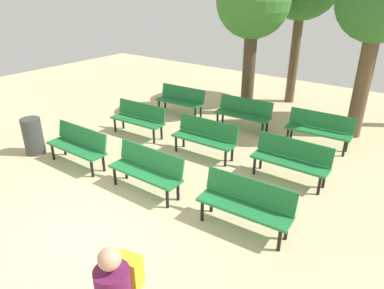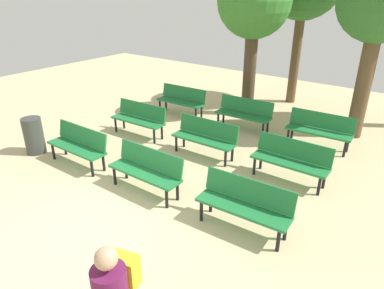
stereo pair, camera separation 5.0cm
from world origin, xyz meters
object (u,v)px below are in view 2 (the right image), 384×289
bench_r0_c0 (79,144)px  bench_r0_c2 (245,202)px  bench_r2_c2 (320,128)px  tree_1 (254,4)px  bench_r1_c1 (205,136)px  bench_r2_c1 (244,112)px  bench_r2_c0 (182,99)px  trash_bin (34,136)px  bench_r1_c2 (291,158)px  bench_r0_c1 (147,168)px  tree_3 (381,4)px  bench_r1_c0 (139,117)px

bench_r0_c0 → bench_r0_c2: same height
bench_r2_c2 → tree_1: 4.02m
bench_r0_c0 → bench_r2_c2: same height
bench_r1_c1 → bench_r2_c1: (-0.09, 2.04, 0.00)m
bench_r2_c0 → trash_bin: (-1.14, -4.34, -0.06)m
bench_r1_c1 → trash_bin: 4.17m
bench_r1_c2 → bench_r0_c1: bearing=-135.9°
bench_r1_c1 → bench_r0_c2: bearing=-43.8°
bench_r1_c1 → tree_3: bearing=51.0°
bench_r0_c1 → bench_r2_c2: same height
bench_r0_c0 → bench_r0_c1: same height
bench_r0_c2 → bench_r1_c2: (-0.02, 1.99, 0.00)m
bench_r1_c1 → bench_r2_c2: bearing=44.3°
bench_r0_c1 → bench_r2_c0: 4.56m
bench_r1_c0 → bench_r2_c1: 2.94m
tree_3 → bench_r2_c0: bearing=-163.1°
bench_r2_c1 → bench_r2_c2: bearing=-0.9°
bench_r1_c1 → bench_r2_c2: 2.93m
bench_r0_c2 → bench_r2_c0: same height
bench_r2_c0 → trash_bin: size_ratio=1.81×
bench_r2_c1 → tree_3: bearing=24.4°
bench_r1_c2 → tree_3: 4.41m
bench_r0_c1 → trash_bin: size_ratio=1.79×
bench_r0_c0 → bench_r1_c1: size_ratio=0.99×
bench_r2_c1 → trash_bin: size_ratio=1.81×
bench_r1_c2 → bench_r2_c0: same height
bench_r2_c2 → tree_1: bearing=153.7°
bench_r0_c1 → bench_r2_c0: size_ratio=0.99×
bench_r1_c2 → bench_r2_c0: (-4.38, 1.84, 0.00)m
bench_r1_c2 → bench_r2_c2: same height
bench_r2_c0 → tree_3: size_ratio=0.36×
bench_r2_c2 → bench_r1_c2: bearing=-91.1°
bench_r2_c1 → tree_1: tree_1 is taller
bench_r0_c2 → trash_bin: (-5.54, -0.51, -0.06)m
bench_r1_c2 → tree_1: 5.02m
bench_r2_c2 → bench_r1_c0: bearing=-156.0°
bench_r0_c2 → bench_r2_c0: size_ratio=1.00×
bench_r0_c2 → trash_bin: 5.56m
bench_r1_c2 → tree_3: tree_3 is taller
bench_r2_c1 → trash_bin: 5.54m
bench_r0_c1 → bench_r2_c1: size_ratio=0.99×
bench_r0_c2 → tree_3: tree_3 is taller
bench_r1_c0 → tree_3: size_ratio=0.36×
tree_3 → bench_r1_c1: bearing=-126.9°
bench_r0_c1 → bench_r2_c0: same height
bench_r1_c2 → bench_r1_c0: bearing=-179.0°
bench_r1_c2 → bench_r2_c2: size_ratio=0.99×
bench_r2_c2 → tree_3: (0.55, 1.30, 2.87)m
bench_r2_c0 → bench_r2_c1: same height
tree_1 → trash_bin: size_ratio=4.95×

